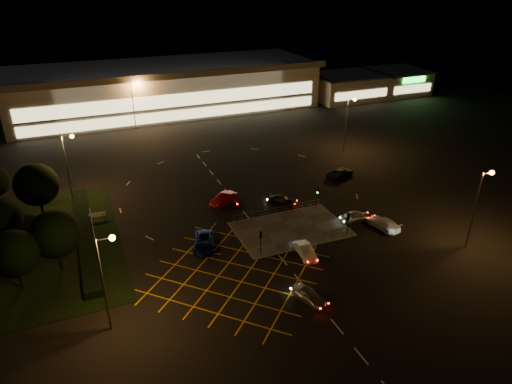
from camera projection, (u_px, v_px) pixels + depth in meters
name	position (u px, v px, depth m)	size (l,w,h in m)	color
ground	(271.00, 225.00, 60.83)	(180.00, 180.00, 0.00)	black
pedestrian_island	(291.00, 229.00, 59.83)	(14.00, 9.00, 0.12)	#4C4944
grass_verge	(44.00, 246.00, 56.18)	(18.00, 30.00, 0.08)	black
hedge	(86.00, 235.00, 57.70)	(2.00, 26.00, 1.00)	black
supermarket	(166.00, 87.00, 110.01)	(72.00, 26.50, 10.50)	beige
retail_unit_a	(346.00, 86.00, 120.10)	(18.80, 14.80, 6.35)	beige
retail_unit_b	(396.00, 81.00, 125.58)	(14.80, 14.80, 6.35)	beige
streetlight_sw	(106.00, 271.00, 40.58)	(1.78, 0.56, 10.03)	slate
streetlight_se	(480.00, 199.00, 53.35)	(1.78, 0.56, 10.03)	slate
streetlight_nw	(69.00, 158.00, 64.83)	(1.78, 0.56, 10.03)	slate
streetlight_ne	(349.00, 117.00, 82.99)	(1.78, 0.56, 10.03)	slate
streetlight_far_left	(135.00, 99.00, 94.58)	(1.78, 0.56, 10.03)	slate
streetlight_far_right	(301.00, 81.00, 109.98)	(1.78, 0.56, 10.03)	slate
signal_sw	(261.00, 238.00, 53.44)	(0.28, 0.30, 3.15)	black
signal_se	(348.00, 219.00, 57.56)	(0.28, 0.30, 3.15)	black
signal_nw	(237.00, 209.00, 60.08)	(0.28, 0.30, 3.15)	black
signal_ne	(317.00, 193.00, 64.20)	(0.28, 0.30, 3.15)	black
tree_a	(14.00, 254.00, 46.97)	(5.04, 5.04, 6.86)	black
tree_c	(37.00, 185.00, 60.68)	(5.76, 5.76, 7.84)	black
tree_e	(55.00, 234.00, 49.87)	(5.40, 5.40, 7.35)	black
car_near_silver	(309.00, 296.00, 46.61)	(1.62, 4.03, 1.37)	#B6B8BE
car_queue_white	(306.00, 251.00, 53.93)	(1.47, 4.23, 1.39)	silver
car_left_blue	(204.00, 242.00, 55.66)	(2.49, 5.39, 1.50)	navy
car_far_dkgrey	(282.00, 200.00, 66.10)	(1.74, 4.28, 1.24)	black
car_right_silver	(356.00, 216.00, 61.49)	(1.78, 4.43, 1.51)	#B0B2B7
car_circ_red	(224.00, 199.00, 66.21)	(1.61, 4.62, 1.52)	maroon
car_east_grey	(340.00, 173.00, 74.85)	(2.39, 5.19, 1.44)	black
car_approach_white	(383.00, 223.00, 59.94)	(2.00, 4.91, 1.42)	silver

